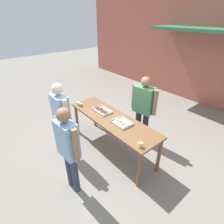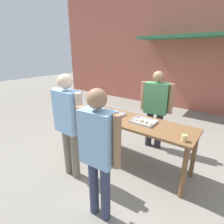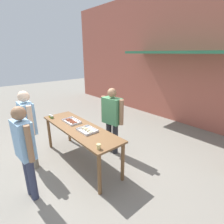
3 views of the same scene
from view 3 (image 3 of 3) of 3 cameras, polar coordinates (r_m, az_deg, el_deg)
The scene contains 11 objects.
ground_plane at distance 4.28m, azimuth -9.96°, elevation -15.41°, with size 24.00×24.00×0.00m, color gray.
building_facade_back at distance 6.51m, azimuth 21.57°, elevation 16.40°, with size 12.00×1.11×4.50m.
serving_table at distance 3.91m, azimuth -10.57°, elevation -6.29°, with size 2.29×0.69×0.85m.
food_tray_sausages at distance 4.18m, azimuth -13.07°, elevation -3.02°, with size 0.46×0.28×0.04m.
food_tray_buns at distance 3.65m, azimuth -8.08°, elevation -5.90°, with size 0.39×0.30×0.06m.
condiment_jar_mustard at distance 4.63m, azimuth -19.50°, elevation -1.23°, with size 0.08×0.08×0.07m.
condiment_jar_ketchup at distance 4.53m, azimuth -19.02°, elevation -1.58°, with size 0.08×0.08×0.07m.
beer_cup at distance 2.98m, azimuth -4.40°, elevation -11.18°, with size 0.08×0.08×0.09m.
person_server_behind_table at distance 4.15m, azimuth -0.00°, elevation -1.30°, with size 0.65×0.32×1.63m.
person_customer_holding_hotdog at distance 3.98m, azimuth -25.74°, elevation -3.46°, with size 0.61×0.24×1.69m.
person_customer_with_cup at distance 3.14m, azimuth -26.62°, elevation -9.95°, with size 0.57×0.24×1.64m.
Camera 3 is at (3.10, -1.74, 2.38)m, focal length 28.00 mm.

